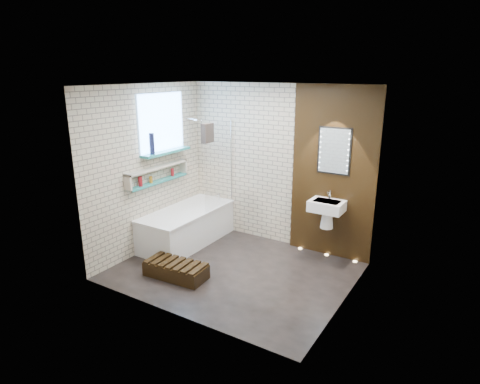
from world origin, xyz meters
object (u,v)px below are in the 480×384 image
Objects in this scene: bathtub at (187,226)px; washbasin at (327,210)px; walnut_step at (176,270)px; led_mirror at (334,151)px; bath_screen at (219,166)px.

bathtub is 3.00× the size of washbasin.
washbasin is 2.37m from walnut_step.
walnut_step is at bearing -133.08° from washbasin.
led_mirror is at bearing 49.51° from walnut_step.
bath_screen is (0.35, 0.44, 0.99)m from bathtub.
bathtub is 1.98× the size of walnut_step.
bathtub is at bearing 121.17° from walnut_step.
led_mirror reaches higher than bathtub.
bath_screen is 2.00× the size of led_mirror.
led_mirror is (1.82, 0.34, 0.37)m from bath_screen.
bathtub is 1.22m from walnut_step.
washbasin is 0.66× the size of walnut_step.
bathtub is 2.32m from washbasin.
washbasin is at bearing 16.01° from bathtub.
washbasin is (1.82, 0.18, -0.49)m from bath_screen.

